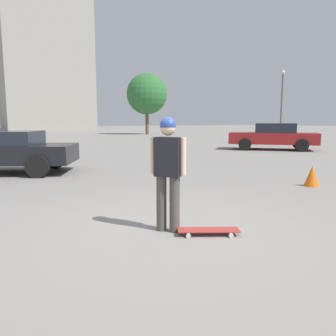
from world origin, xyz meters
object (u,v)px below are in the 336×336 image
(car_parked_near, at_px, (4,151))
(car_parked_far, at_px, (273,136))
(skateboard, at_px, (208,230))
(traffic_cone, at_px, (312,176))
(person, at_px, (168,166))

(car_parked_near, xyz_separation_m, car_parked_far, (1.53, -13.89, 0.08))
(skateboard, xyz_separation_m, traffic_cone, (1.45, -4.40, 0.19))
(skateboard, bearing_deg, car_parked_far, -112.34)
(person, distance_m, skateboard, 1.08)
(person, distance_m, traffic_cone, 4.96)
(traffic_cone, bearing_deg, person, 101.77)
(person, height_order, traffic_cone, person)
(car_parked_far, bearing_deg, skateboard, 84.96)
(person, xyz_separation_m, skateboard, (-0.45, -0.40, -0.90))
(skateboard, bearing_deg, traffic_cone, -131.81)
(traffic_cone, bearing_deg, car_parked_far, -44.20)
(person, height_order, skateboard, person)
(skateboard, distance_m, car_parked_far, 15.18)
(car_parked_near, height_order, car_parked_far, car_parked_far)
(person, bearing_deg, car_parked_far, 86.31)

